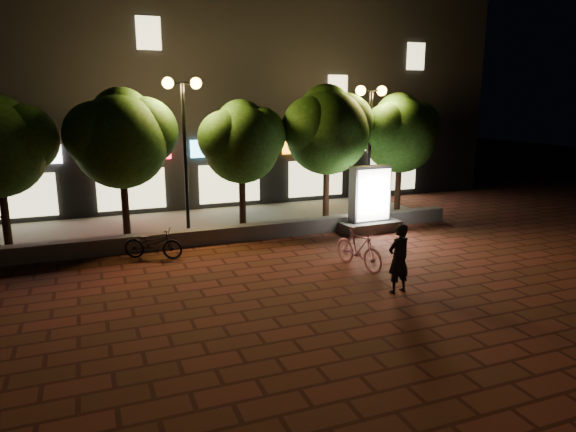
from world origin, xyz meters
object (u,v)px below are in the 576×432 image
street_lamp_right (370,118)px  ad_kiosk (369,205)px  street_lamp_left (183,116)px  tree_left (122,135)px  scooter_pink (359,248)px  tree_far_right (401,131)px  tree_mid (242,139)px  tree_right (328,127)px  rider (399,259)px  scooter_parked (153,243)px

street_lamp_right → ad_kiosk: size_ratio=2.15×
ad_kiosk → street_lamp_left: bearing=164.4°
tree_left → scooter_pink: (5.67, -5.43, -2.88)m
tree_far_right → scooter_pink: bearing=-131.6°
tree_mid → tree_right: (3.31, 0.00, 0.35)m
scooter_pink → rider: rider is taller
tree_far_right → street_lamp_right: bearing=-170.4°
street_lamp_left → tree_mid: bearing=7.3°
street_lamp_left → rider: bearing=-62.6°
tree_right → rider: bearing=-102.6°
street_lamp_right → scooter_parked: bearing=-165.4°
tree_far_right → tree_mid: bearing=-180.0°
tree_mid → scooter_parked: 5.09m
ad_kiosk → scooter_parked: ad_kiosk is taller
scooter_pink → tree_left: bearing=124.6°
tree_right → ad_kiosk: size_ratio=2.18×
street_lamp_left → rider: size_ratio=3.04×
tree_far_right → scooter_parked: 10.70m
tree_left → tree_far_right: size_ratio=1.03×
tree_mid → tree_right: size_ratio=0.89×
tree_right → tree_far_right: (3.20, -0.00, -0.20)m
tree_far_right → scooter_parked: bearing=-166.2°
tree_right → tree_left: bearing=-180.0°
street_lamp_left → rider: street_lamp_left is taller
scooter_pink → scooter_parked: 5.96m
street_lamp_left → tree_far_right: bearing=1.8°
street_lamp_right → ad_kiosk: street_lamp_right is taller
rider → scooter_parked: 7.15m
tree_right → ad_kiosk: bearing=-69.8°
tree_mid → scooter_pink: 6.28m
tree_left → scooter_parked: bearing=-78.5°
rider → tree_mid: bearing=-87.3°
tree_right → street_lamp_left: (-5.36, -0.26, 0.46)m
street_lamp_right → rider: 8.44m
tree_right → tree_far_right: size_ratio=1.06×
tree_right → street_lamp_right: tree_right is taller
tree_mid → tree_far_right: (6.50, 0.00, 0.15)m
street_lamp_left → street_lamp_right: size_ratio=1.04×
scooter_pink → rider: 1.99m
tree_left → ad_kiosk: bearing=-13.7°
tree_mid → tree_far_right: size_ratio=0.95×
street_lamp_right → rider: (-3.30, -7.14, -3.04)m
tree_right → scooter_parked: bearing=-160.1°
tree_left → scooter_parked: (0.50, -2.46, -2.99)m
tree_right → street_lamp_left: street_lamp_left is taller
tree_mid → ad_kiosk: 5.03m
scooter_pink → ad_kiosk: bearing=44.3°
scooter_parked → scooter_pink: bearing=-92.7°
tree_left → tree_right: bearing=0.0°
scooter_parked → ad_kiosk: bearing=-59.0°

